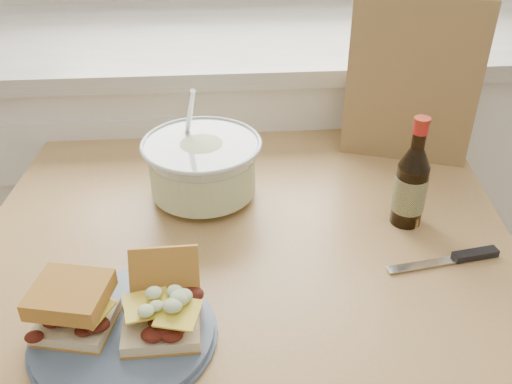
{
  "coord_description": "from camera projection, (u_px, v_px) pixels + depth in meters",
  "views": [
    {
      "loc": [
        -0.14,
        0.2,
        1.4
      ],
      "look_at": [
        -0.08,
        1.02,
        0.87
      ],
      "focal_mm": 40.0,
      "sensor_mm": 36.0,
      "label": 1
    }
  ],
  "objects": [
    {
      "name": "paper_bag",
      "position": [
        414.0,
        70.0,
        1.21
      ],
      "size": [
        0.31,
        0.25,
        0.35
      ],
      "primitive_type": "cube",
      "rotation": [
        0.0,
        0.0,
        -0.34
      ],
      "color": "olive",
      "rests_on": "dining_table"
    },
    {
      "name": "cabinet_run",
      "position": [
        264.0,
        178.0,
        1.77
      ],
      "size": [
        2.5,
        0.64,
        0.94
      ],
      "color": "white",
      "rests_on": "ground"
    },
    {
      "name": "sandwich_right",
      "position": [
        162.0,
        304.0,
        0.8
      ],
      "size": [
        0.11,
        0.15,
        0.09
      ],
      "rotation": [
        0.0,
        0.0,
        0.02
      ],
      "color": "beige",
      "rests_on": "plate"
    },
    {
      "name": "beer_bottle",
      "position": [
        411.0,
        185.0,
        1.01
      ],
      "size": [
        0.06,
        0.06,
        0.21
      ],
      "rotation": [
        0.0,
        0.0,
        -0.04
      ],
      "color": "black",
      "rests_on": "dining_table"
    },
    {
      "name": "dining_table",
      "position": [
        245.0,
        298.0,
        1.04
      ],
      "size": [
        1.03,
        1.03,
        0.79
      ],
      "rotation": [
        0.0,
        0.0,
        -0.1
      ],
      "color": "tan",
      "rests_on": "ground"
    },
    {
      "name": "knife",
      "position": [
        462.0,
        257.0,
        0.95
      ],
      "size": [
        0.2,
        0.05,
        0.01
      ],
      "rotation": [
        0.0,
        0.0,
        0.16
      ],
      "color": "silver",
      "rests_on": "dining_table"
    },
    {
      "name": "coleslaw_bowl",
      "position": [
        203.0,
        170.0,
        1.09
      ],
      "size": [
        0.23,
        0.23,
        0.23
      ],
      "color": "#B3C1BC",
      "rests_on": "dining_table"
    },
    {
      "name": "sandwich_left",
      "position": [
        73.0,
        307.0,
        0.79
      ],
      "size": [
        0.12,
        0.11,
        0.07
      ],
      "rotation": [
        0.0,
        0.0,
        -0.22
      ],
      "color": "beige",
      "rests_on": "plate"
    },
    {
      "name": "plate",
      "position": [
        124.0,
        334.0,
        0.81
      ],
      "size": [
        0.26,
        0.26,
        0.02
      ],
      "primitive_type": "cylinder",
      "color": "#475A73",
      "rests_on": "dining_table"
    }
  ]
}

